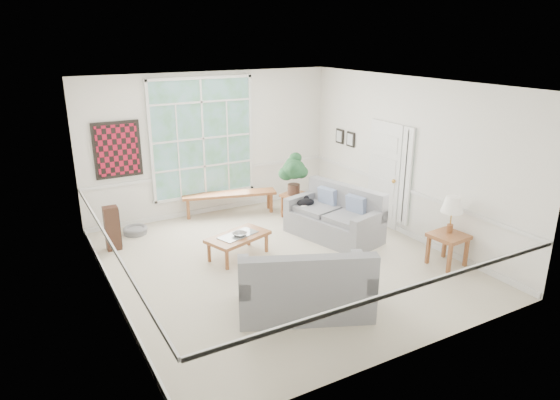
% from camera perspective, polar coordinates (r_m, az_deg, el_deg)
% --- Properties ---
extents(floor, '(5.50, 6.00, 0.01)m').
position_cam_1_polar(floor, '(8.63, 0.07, -7.13)').
color(floor, beige).
rests_on(floor, ground).
extents(ceiling, '(5.50, 6.00, 0.02)m').
position_cam_1_polar(ceiling, '(7.81, 0.08, 13.15)').
color(ceiling, white).
rests_on(ceiling, ground).
extents(wall_back, '(5.50, 0.02, 3.00)m').
position_cam_1_polar(wall_back, '(10.73, -7.84, 6.36)').
color(wall_back, white).
rests_on(wall_back, ground).
extents(wall_front, '(5.50, 0.02, 3.00)m').
position_cam_1_polar(wall_front, '(5.82, 14.75, -4.72)').
color(wall_front, white).
rests_on(wall_front, ground).
extents(wall_left, '(0.02, 6.00, 3.00)m').
position_cam_1_polar(wall_left, '(7.22, -19.33, -0.57)').
color(wall_left, white).
rests_on(wall_left, ground).
extents(wall_right, '(0.02, 6.00, 3.00)m').
position_cam_1_polar(wall_right, '(9.70, 14.44, 4.63)').
color(wall_right, white).
rests_on(wall_right, ground).
extents(window_back, '(2.30, 0.08, 2.40)m').
position_cam_1_polar(window_back, '(10.60, -8.80, 6.99)').
color(window_back, white).
rests_on(window_back, wall_back).
extents(entry_door, '(0.08, 0.90, 2.10)m').
position_cam_1_polar(entry_door, '(10.21, 11.79, 2.90)').
color(entry_door, white).
rests_on(entry_door, floor).
extents(door_sidelight, '(0.08, 0.26, 1.90)m').
position_cam_1_polar(door_sidelight, '(9.74, 14.23, 2.57)').
color(door_sidelight, white).
rests_on(door_sidelight, wall_right).
extents(wall_art, '(0.90, 0.06, 1.10)m').
position_cam_1_polar(wall_art, '(10.14, -18.08, 5.47)').
color(wall_art, '#5C0E1B').
rests_on(wall_art, wall_back).
extents(wall_frame_near, '(0.04, 0.26, 0.32)m').
position_cam_1_polar(wall_frame_near, '(10.96, 8.04, 6.87)').
color(wall_frame_near, black).
rests_on(wall_frame_near, wall_right).
extents(wall_frame_far, '(0.04, 0.26, 0.32)m').
position_cam_1_polar(wall_frame_far, '(11.27, 6.81, 7.25)').
color(wall_frame_far, black).
rests_on(wall_frame_far, wall_right).
extents(loveseat_right, '(1.36, 1.97, 0.97)m').
position_cam_1_polar(loveseat_right, '(9.51, 6.16, -1.54)').
color(loveseat_right, gray).
rests_on(loveseat_right, floor).
extents(loveseat_front, '(2.06, 1.61, 0.99)m').
position_cam_1_polar(loveseat_front, '(7.02, 2.80, -8.94)').
color(loveseat_front, gray).
rests_on(loveseat_front, floor).
extents(coffee_table, '(1.22, 0.91, 0.41)m').
position_cam_1_polar(coffee_table, '(8.78, -4.79, -5.26)').
color(coffee_table, brown).
rests_on(coffee_table, floor).
extents(pewter_bowl, '(0.40, 0.40, 0.07)m').
position_cam_1_polar(pewter_bowl, '(8.65, -4.61, -3.89)').
color(pewter_bowl, gray).
rests_on(pewter_bowl, coffee_table).
extents(window_bench, '(2.04, 0.92, 0.47)m').
position_cam_1_polar(window_bench, '(10.84, -5.79, -0.39)').
color(window_bench, brown).
rests_on(window_bench, floor).
extents(end_table, '(0.66, 0.66, 0.51)m').
position_cam_1_polar(end_table, '(10.61, 1.83, -0.60)').
color(end_table, brown).
rests_on(end_table, floor).
extents(houseplant, '(0.58, 0.58, 0.89)m').
position_cam_1_polar(houseplant, '(10.36, 1.60, 3.00)').
color(houseplant, '#1F4B29').
rests_on(houseplant, end_table).
extents(side_table, '(0.59, 0.59, 0.56)m').
position_cam_1_polar(side_table, '(8.88, 18.56, -5.39)').
color(side_table, brown).
rests_on(side_table, floor).
extents(table_lamp, '(0.39, 0.39, 0.63)m').
position_cam_1_polar(table_lamp, '(8.76, 19.00, -1.60)').
color(table_lamp, white).
rests_on(table_lamp, side_table).
extents(pet_bed, '(0.60, 0.60, 0.14)m').
position_cam_1_polar(pet_bed, '(10.18, -16.22, -3.34)').
color(pet_bed, slate).
rests_on(pet_bed, floor).
extents(floor_speaker, '(0.26, 0.21, 0.81)m').
position_cam_1_polar(floor_speaker, '(9.46, -18.64, -3.08)').
color(floor_speaker, '#3B2319').
rests_on(floor_speaker, floor).
extents(cat, '(0.42, 0.34, 0.17)m').
position_cam_1_polar(cat, '(9.79, 2.95, -0.25)').
color(cat, black).
rests_on(cat, loveseat_right).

